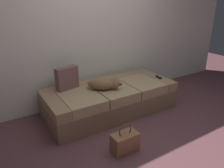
% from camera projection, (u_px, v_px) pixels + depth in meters
% --- Properties ---
extents(ground_plane, '(10.00, 10.00, 0.00)m').
position_uv_depth(ground_plane, '(155.00, 146.00, 2.70)').
color(ground_plane, brown).
extents(back_wall, '(6.40, 0.10, 2.80)m').
position_uv_depth(back_wall, '(91.00, 20.00, 3.50)').
color(back_wall, white).
rests_on(back_wall, ground).
extents(couch, '(2.05, 0.90, 0.44)m').
position_uv_depth(couch, '(110.00, 99.00, 3.47)').
color(couch, '#88684B').
rests_on(couch, ground).
extents(dog_tan, '(0.50, 0.43, 0.19)m').
position_uv_depth(dog_tan, '(104.00, 83.00, 3.23)').
color(dog_tan, olive).
rests_on(dog_tan, couch).
extents(tv_remote, '(0.08, 0.16, 0.02)m').
position_uv_depth(tv_remote, '(159.00, 77.00, 3.73)').
color(tv_remote, black).
rests_on(tv_remote, couch).
extents(throw_pillow, '(0.36, 0.19, 0.34)m').
position_uv_depth(throw_pillow, '(67.00, 78.00, 3.22)').
color(throw_pillow, '#7B5451').
rests_on(throw_pillow, couch).
extents(handbag, '(0.32, 0.18, 0.38)m').
position_uv_depth(handbag, '(125.00, 142.00, 2.57)').
color(handbag, '#8F613D').
rests_on(handbag, ground).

